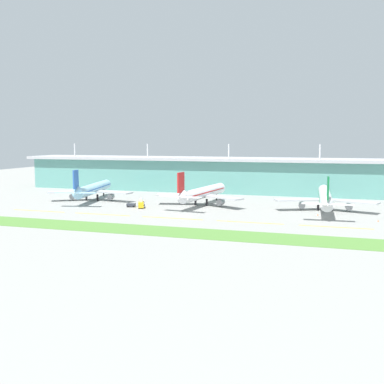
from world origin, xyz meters
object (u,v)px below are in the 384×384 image
at_px(airliner_near, 93,189).
at_px(pushback_tug, 131,205).
at_px(airliner_far, 325,197).
at_px(airliner_middle, 202,193).
at_px(baggage_cart, 141,204).
at_px(fuel_truck, 141,203).
at_px(safety_cone_left_wingtip, 378,221).
at_px(safety_cone_nose_front, 318,215).

bearing_deg(airliner_near, pushback_tug, -28.02).
relative_size(airliner_far, pushback_tug, 14.89).
bearing_deg(airliner_middle, airliner_near, -179.82).
height_order(baggage_cart, pushback_tug, baggage_cart).
height_order(fuel_truck, pushback_tug, fuel_truck).
xyz_separation_m(pushback_tug, safety_cone_left_wingtip, (116.06, -6.74, -0.75)).
xyz_separation_m(airliner_middle, baggage_cart, (-29.09, -12.54, -5.18)).
relative_size(baggage_cart, pushback_tug, 0.79).
relative_size(airliner_near, baggage_cart, 15.89).
bearing_deg(safety_cone_left_wingtip, pushback_tug, 176.68).
distance_m(baggage_cart, safety_cone_left_wingtip, 112.89).
distance_m(fuel_truck, safety_cone_left_wingtip, 110.29).
bearing_deg(airliner_near, baggage_cart, -19.37).
distance_m(airliner_middle, safety_cone_nose_front, 61.03).
xyz_separation_m(safety_cone_left_wingtip, safety_cone_nose_front, (-24.53, 8.18, 0.00)).
bearing_deg(safety_cone_left_wingtip, airliner_middle, 164.15).
xyz_separation_m(airliner_near, airliner_far, (125.74, 1.19, 0.01)).
height_order(airliner_middle, fuel_truck, airliner_middle).
distance_m(airliner_near, airliner_middle, 64.19).
distance_m(airliner_near, safety_cone_nose_front, 124.00).
distance_m(airliner_far, safety_cone_left_wingtip, 33.39).
height_order(airliner_middle, safety_cone_left_wingtip, airliner_middle).
height_order(fuel_truck, safety_cone_nose_front, fuel_truck).
xyz_separation_m(fuel_truck, baggage_cart, (-2.22, 5.31, -1.00)).
bearing_deg(safety_cone_left_wingtip, airliner_near, 170.97).
xyz_separation_m(airliner_middle, pushback_tug, (-32.80, -16.90, -5.34)).
bearing_deg(pushback_tug, fuel_truck, -9.03).
bearing_deg(safety_cone_nose_front, pushback_tug, -179.10).
height_order(fuel_truck, baggage_cart, fuel_truck).
height_order(airliner_near, fuel_truck, airliner_near).
relative_size(airliner_far, fuel_truck, 9.38).
bearing_deg(airliner_middle, pushback_tug, -152.74).
relative_size(fuel_truck, safety_cone_nose_front, 10.92).
bearing_deg(safety_cone_nose_front, airliner_far, 80.23).
height_order(airliner_far, pushback_tug, airliner_far).
xyz_separation_m(fuel_truck, safety_cone_nose_front, (85.59, 2.38, -1.91)).
bearing_deg(safety_cone_left_wingtip, baggage_cart, 174.35).
relative_size(airliner_near, airliner_middle, 1.01).
xyz_separation_m(airliner_far, baggage_cart, (-90.64, -13.53, -5.19)).
bearing_deg(airliner_middle, fuel_truck, -146.40).
height_order(pushback_tug, safety_cone_left_wingtip, pushback_tug).
height_order(airliner_middle, airliner_far, same).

